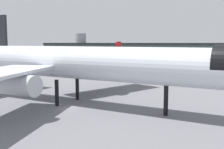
# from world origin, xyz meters

# --- Properties ---
(ground) EXTENTS (900.00, 900.00, 0.00)m
(ground) POSITION_xyz_m (0.00, 0.00, 0.00)
(ground) COLOR slate
(airliner_near_gate) EXTENTS (61.57, 54.79, 18.32)m
(airliner_near_gate) POSITION_xyz_m (0.35, 3.96, 8.07)
(airliner_near_gate) COLOR silver
(airliner_near_gate) RESTS_ON ground
(airliner_far_taxiway) EXTENTS (34.60, 38.50, 12.41)m
(airliner_far_taxiway) POSITION_xyz_m (-0.40, 136.09, 5.47)
(airliner_far_taxiway) COLOR silver
(airliner_far_taxiway) RESTS_ON ground
(terminal_building) EXTENTS (190.85, 28.83, 19.17)m
(terminal_building) POSITION_xyz_m (17.80, 178.78, 5.84)
(terminal_building) COLOR #475651
(terminal_building) RESTS_ON ground
(service_truck_front) EXTENTS (5.78, 5.14, 3.00)m
(service_truck_front) POSITION_xyz_m (2.09, 41.30, 1.59)
(service_truck_front) COLOR black
(service_truck_front) RESTS_ON ground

